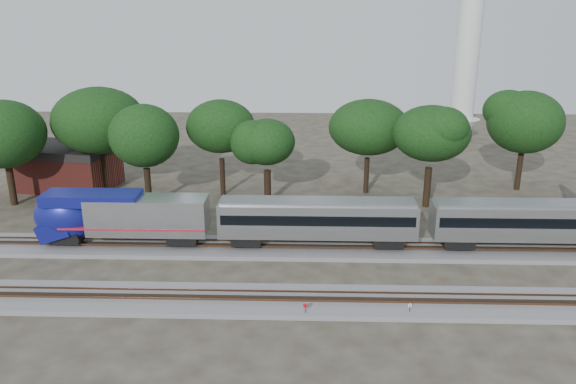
# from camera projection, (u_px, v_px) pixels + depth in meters

# --- Properties ---
(ground) EXTENTS (160.00, 160.00, 0.00)m
(ground) POSITION_uv_depth(u_px,v_px,m) (291.00, 280.00, 46.88)
(ground) COLOR #383328
(ground) RESTS_ON ground
(track_far) EXTENTS (160.00, 5.00, 0.73)m
(track_far) POSITION_uv_depth(u_px,v_px,m) (292.00, 248.00, 52.52)
(track_far) COLOR slate
(track_far) RESTS_ON ground
(track_near) EXTENTS (160.00, 5.00, 0.73)m
(track_near) POSITION_uv_depth(u_px,v_px,m) (289.00, 301.00, 43.01)
(track_near) COLOR slate
(track_near) RESTS_ON ground
(train) EXTENTS (93.99, 3.24, 4.78)m
(train) POSITION_uv_depth(u_px,v_px,m) (534.00, 220.00, 50.92)
(train) COLOR #B3B5BB
(train) RESTS_ON ground
(switch_stand_red) EXTENTS (0.35, 0.16, 1.14)m
(switch_stand_red) POSITION_uv_depth(u_px,v_px,m) (305.00, 309.00, 40.90)
(switch_stand_red) COLOR #512D19
(switch_stand_red) RESTS_ON ground
(switch_stand_white) EXTENTS (0.33, 0.14, 1.07)m
(switch_stand_white) POSITION_uv_depth(u_px,v_px,m) (410.00, 308.00, 41.04)
(switch_stand_white) COLOR #512D19
(switch_stand_white) RESTS_ON ground
(switch_lever) EXTENTS (0.51, 0.32, 0.30)m
(switch_lever) POSITION_uv_depth(u_px,v_px,m) (367.00, 316.00, 40.96)
(switch_lever) COLOR #512D19
(switch_lever) RESTS_ON ground
(brick_building) EXTENTS (12.40, 9.74, 5.38)m
(brick_building) POSITION_uv_depth(u_px,v_px,m) (69.00, 166.00, 70.57)
(brick_building) COLOR maroon
(brick_building) RESTS_ON ground
(tree_0) EXTENTS (8.45, 8.45, 11.91)m
(tree_0) POSITION_uv_depth(u_px,v_px,m) (3.00, 134.00, 62.42)
(tree_0) COLOR black
(tree_0) RESTS_ON ground
(tree_1) EXTENTS (9.14, 9.14, 12.89)m
(tree_1) POSITION_uv_depth(u_px,v_px,m) (99.00, 121.00, 66.42)
(tree_1) COLOR black
(tree_1) RESTS_ON ground
(tree_2) EXTENTS (8.30, 8.30, 11.71)m
(tree_2) POSITION_uv_depth(u_px,v_px,m) (144.00, 136.00, 62.26)
(tree_2) COLOR black
(tree_2) RESTS_ON ground
(tree_3) EXTENTS (8.60, 8.60, 12.12)m
(tree_3) POSITION_uv_depth(u_px,v_px,m) (221.00, 126.00, 65.81)
(tree_3) COLOR black
(tree_3) RESTS_ON ground
(tree_4) EXTENTS (7.35, 7.35, 10.37)m
(tree_4) POSITION_uv_depth(u_px,v_px,m) (267.00, 142.00, 63.54)
(tree_4) COLOR black
(tree_4) RESTS_ON ground
(tree_5) EXTENTS (8.33, 8.33, 11.74)m
(tree_5) POSITION_uv_depth(u_px,v_px,m) (369.00, 127.00, 66.70)
(tree_5) COLOR black
(tree_5) RESTS_ON ground
(tree_6) EXTENTS (8.66, 8.66, 12.21)m
(tree_6) POSITION_uv_depth(u_px,v_px,m) (431.00, 134.00, 61.76)
(tree_6) COLOR black
(tree_6) RESTS_ON ground
(tree_7) EXTENTS (8.68, 8.68, 12.24)m
(tree_7) POSITION_uv_depth(u_px,v_px,m) (525.00, 122.00, 67.85)
(tree_7) COLOR black
(tree_7) RESTS_ON ground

